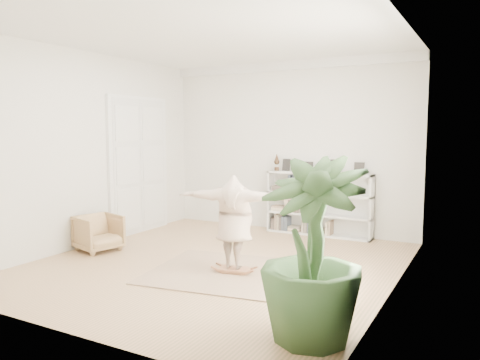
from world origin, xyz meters
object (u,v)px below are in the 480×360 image
(armchair, at_px, (99,233))
(rocker_board, at_px, (234,269))
(bookshelf, at_px, (319,205))
(person, at_px, (234,220))
(houseplant, at_px, (312,250))

(armchair, bearing_deg, rocker_board, -75.13)
(bookshelf, height_order, person, bookshelf)
(bookshelf, xyz_separation_m, person, (-0.24, -3.13, 0.19))
(bookshelf, distance_m, houseplant, 4.99)
(rocker_board, xyz_separation_m, houseplant, (1.79, -1.60, 0.88))
(armchair, bearing_deg, person, -75.13)
(rocker_board, bearing_deg, person, 81.09)
(bookshelf, distance_m, armchair, 4.36)
(rocker_board, bearing_deg, bookshelf, 76.74)
(rocker_board, relative_size, houseplant, 0.26)
(houseplant, bearing_deg, bookshelf, 108.20)
(rocker_board, bearing_deg, houseplant, -50.59)
(person, xyz_separation_m, houseplant, (1.79, -1.60, 0.12))
(bookshelf, xyz_separation_m, houseplant, (1.56, -4.73, 0.31))
(bookshelf, height_order, armchair, bookshelf)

